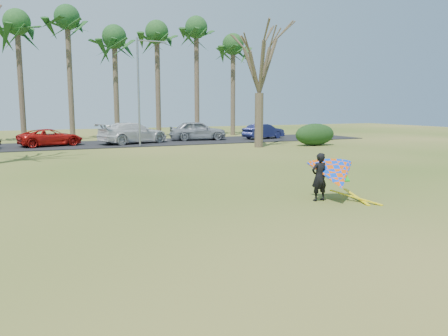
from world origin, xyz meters
name	(u,v)px	position (x,y,z in m)	size (l,w,h in m)	color
ground	(253,216)	(0.00, 0.00, 0.00)	(100.00, 100.00, 0.00)	#295412
parking_strip	(106,144)	(0.00, 25.00, 0.03)	(46.00, 7.00, 0.06)	black
palm_4	(17,24)	(-6.00, 31.00, 9.85)	(4.84, 4.84, 11.54)	#453729
palm_5	(67,19)	(-2.00, 31.00, 10.52)	(4.84, 4.84, 12.24)	brown
palm_6	(114,38)	(2.00, 31.00, 9.17)	(4.84, 4.84, 10.84)	brown
palm_7	(157,33)	(6.00, 31.00, 9.85)	(4.84, 4.84, 11.54)	#4A3B2C
palm_8	(196,29)	(10.00, 31.00, 10.52)	(4.84, 4.84, 12.24)	#4B3B2D
palm_9	(233,46)	(14.00, 31.00, 9.17)	(4.84, 4.84, 10.84)	#4F3D2F
bare_tree_right	(260,57)	(10.00, 18.00, 6.57)	(6.27, 6.27, 9.21)	#473A2A
streetlight	(141,87)	(2.16, 22.00, 4.46)	(2.28, 0.18, 8.00)	gray
hedge_near	(315,135)	(14.62, 17.41, 0.85)	(3.42, 1.55, 1.71)	black
hedge_far	(320,133)	(18.07, 21.36, 0.70)	(2.53, 1.19, 1.41)	#163714
car_2	(51,137)	(-4.13, 24.73, 0.70)	(2.13, 4.62, 1.28)	#B4130E
car_3	(133,133)	(2.07, 24.52, 0.90)	(2.34, 5.77, 1.67)	silver
car_4	(198,130)	(8.03, 25.61, 0.90)	(2.00, 4.96, 1.69)	#8E949A
car_5	(264,131)	(14.13, 24.65, 0.74)	(1.43, 4.11, 1.35)	#1A1F50
kite_flyer	(334,175)	(3.29, 0.65, 0.84)	(2.13, 2.39, 2.02)	black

